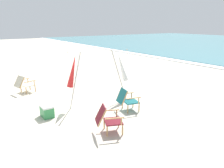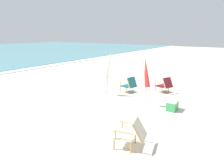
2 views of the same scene
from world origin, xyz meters
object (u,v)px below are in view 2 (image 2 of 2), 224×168
Objects in this scene: beach_chair_back_left at (129,84)px; beach_chair_front_right at (165,85)px; umbrella_furled_red at (146,73)px; cooler_box at (172,105)px; beach_chair_mid_center at (132,133)px; umbrella_furled_white at (107,68)px.

beach_chair_back_left reaches higher than beach_chair_front_right.
beach_chair_front_right is 2.38m from umbrella_furled_red.
umbrella_furled_red is at bearing 179.61° from beach_chair_front_right.
beach_chair_mid_center is at bearing 179.17° from cooler_box.
beach_chair_front_right reaches higher than beach_chair_mid_center.
umbrella_furled_red is 4.26× the size of cooler_box.
beach_chair_front_right is 2.29m from cooler_box.
beach_chair_back_left is 1.72m from beach_chair_front_right.
beach_chair_mid_center is 3.14m from cooler_box.
beach_chair_mid_center is at bearing -169.08° from beach_chair_front_right.
umbrella_furled_white is (3.17, 2.98, 0.92)m from beach_chair_mid_center.
beach_chair_mid_center is at bearing -136.76° from umbrella_furled_white.
beach_chair_back_left is 1.68× the size of cooler_box.
beach_chair_mid_center is 0.42× the size of umbrella_furled_red.
beach_chair_mid_center is (-4.21, -2.44, -0.01)m from beach_chair_back_left.
beach_chair_front_right is 1.83× the size of cooler_box.
umbrella_furled_white reaches higher than beach_chair_front_right.
umbrella_furled_red reaches higher than beach_chair_mid_center.
beach_chair_back_left is at bearing -27.90° from umbrella_furled_white.
beach_chair_back_left reaches higher than beach_chair_mid_center.
umbrella_furled_red reaches higher than umbrella_furled_white.
beach_chair_front_right is 2.96m from umbrella_furled_white.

